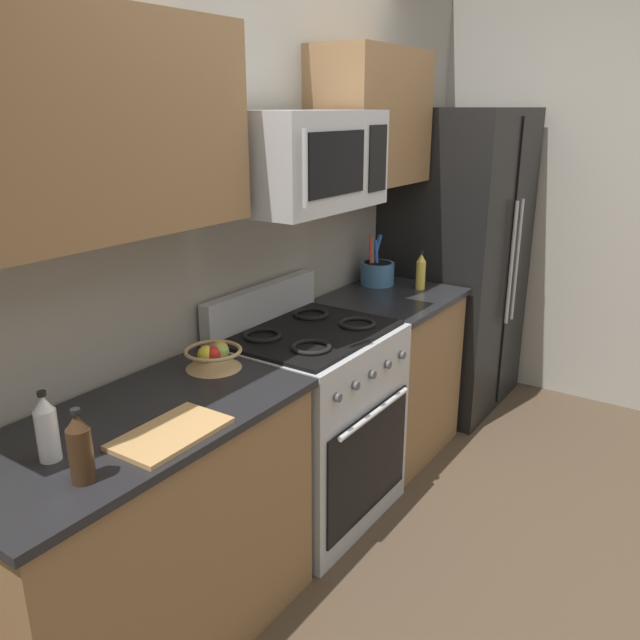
{
  "coord_description": "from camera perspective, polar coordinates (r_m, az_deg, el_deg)",
  "views": [
    {
      "loc": [
        -2.2,
        -0.88,
        1.87
      ],
      "look_at": [
        -0.11,
        0.54,
        1.03
      ],
      "focal_mm": 36.1,
      "sensor_mm": 36.0,
      "label": 1
    }
  ],
  "objects": [
    {
      "name": "counter_left",
      "position": [
        2.42,
        -15.12,
        -18.16
      ],
      "size": [
        1.21,
        0.61,
        0.91
      ],
      "color": "olive",
      "rests_on": "ground"
    },
    {
      "name": "ground_plane",
      "position": [
        3.02,
        10.41,
        -20.25
      ],
      "size": [
        16.0,
        16.0,
        0.0
      ],
      "primitive_type": "plane",
      "color": "#473828"
    },
    {
      "name": "bottle_soy",
      "position": [
        1.85,
        -20.49,
        -10.63
      ],
      "size": [
        0.07,
        0.07,
        0.21
      ],
      "color": "#382314",
      "rests_on": "counter_left"
    },
    {
      "name": "counter_right",
      "position": [
        3.63,
        6.13,
        -4.68
      ],
      "size": [
        0.74,
        0.61,
        0.91
      ],
      "color": "olive",
      "rests_on": "ground"
    },
    {
      "name": "utensil_crock",
      "position": [
        3.67,
        5.1,
        4.24
      ],
      "size": [
        0.19,
        0.19,
        0.28
      ],
      "color": "teal",
      "rests_on": "counter_right"
    },
    {
      "name": "range_oven",
      "position": [
        3.03,
        -0.8,
        -9.06
      ],
      "size": [
        0.76,
        0.66,
        1.09
      ],
      "color": "#B2B5BA",
      "rests_on": "ground"
    },
    {
      "name": "microwave",
      "position": [
        2.72,
        -1.38,
        13.97
      ],
      "size": [
        0.7,
        0.44,
        0.39
      ],
      "color": "#B2B5BA"
    },
    {
      "name": "fruit_basket",
      "position": [
        2.51,
        -9.4,
        -3.2
      ],
      "size": [
        0.22,
        0.22,
        0.1
      ],
      "color": "tan",
      "rests_on": "counter_left"
    },
    {
      "name": "bottle_vinegar",
      "position": [
        1.99,
        -23.06,
        -8.86
      ],
      "size": [
        0.06,
        0.06,
        0.21
      ],
      "color": "silver",
      "rests_on": "counter_left"
    },
    {
      "name": "wall_right",
      "position": [
        4.46,
        22.87,
        9.6
      ],
      "size": [
        0.1,
        8.0,
        2.6
      ],
      "primitive_type": "cube",
      "color": "#9E998E",
      "rests_on": "ground"
    },
    {
      "name": "cutting_board",
      "position": [
        2.05,
        -13.07,
        -9.77
      ],
      "size": [
        0.36,
        0.22,
        0.02
      ],
      "primitive_type": "cube",
      "rotation": [
        0.0,
        0.0,
        0.02
      ],
      "color": "tan",
      "rests_on": "counter_left"
    },
    {
      "name": "upper_cabinets_right",
      "position": [
        3.42,
        4.55,
        17.43
      ],
      "size": [
        0.73,
        0.34,
        0.66
      ],
      "color": "olive"
    },
    {
      "name": "refrigerator",
      "position": [
        4.19,
        11.94,
        5.07
      ],
      "size": [
        0.88,
        0.72,
        1.87
      ],
      "color": "black",
      "rests_on": "ground"
    },
    {
      "name": "bottle_oil",
      "position": [
        3.59,
        8.93,
        4.25
      ],
      "size": [
        0.05,
        0.05,
        0.22
      ],
      "color": "gold",
      "rests_on": "counter_right"
    },
    {
      "name": "upper_cabinets_left",
      "position": [
        2.09,
        -21.39,
        15.73
      ],
      "size": [
        1.2,
        0.34,
        0.66
      ],
      "color": "olive"
    },
    {
      "name": "wall_back",
      "position": [
        2.98,
        -6.83,
        7.19
      ],
      "size": [
        8.0,
        0.1,
        2.6
      ],
      "primitive_type": "cube",
      "color": "#9E998E",
      "rests_on": "ground"
    }
  ]
}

